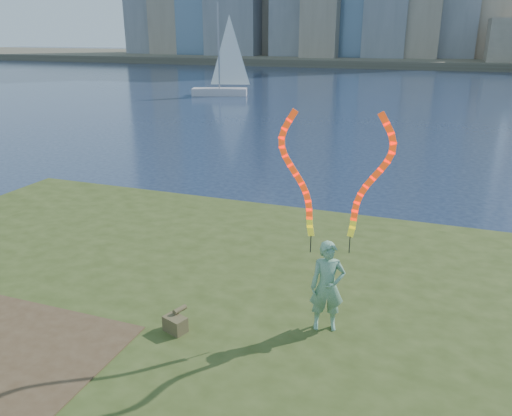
% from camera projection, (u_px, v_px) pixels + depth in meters
% --- Properties ---
extents(ground, '(320.00, 320.00, 0.00)m').
position_uv_depth(ground, '(220.00, 323.00, 10.00)').
color(ground, '#19263F').
rests_on(ground, ground).
extents(grassy_knoll, '(20.00, 18.00, 0.80)m').
position_uv_depth(grassy_knoll, '(160.00, 380.00, 7.86)').
color(grassy_knoll, '#334117').
rests_on(grassy_knoll, ground).
extents(dirt_patch, '(3.20, 3.00, 0.02)m').
position_uv_depth(dirt_patch, '(1.00, 359.00, 7.61)').
color(dirt_patch, '#47331E').
rests_on(dirt_patch, grassy_knoll).
extents(far_shore, '(320.00, 40.00, 1.20)m').
position_uv_depth(far_shore, '(426.00, 60.00, 93.89)').
color(far_shore, '#4A4536').
rests_on(far_shore, ground).
extents(woman_with_ribbons, '(1.94, 0.69, 3.95)m').
position_uv_depth(woman_with_ribbons, '(329.00, 250.00, 7.99)').
color(woman_with_ribbons, '#1D703E').
rests_on(woman_with_ribbons, grassy_knoll).
extents(canvas_bag, '(0.43, 0.49, 0.36)m').
position_uv_depth(canvas_bag, '(176.00, 323.00, 8.30)').
color(canvas_bag, '#474025').
rests_on(canvas_bag, grassy_knoll).
extents(sailboat, '(5.30, 3.06, 8.04)m').
position_uv_depth(sailboat, '(222.00, 80.00, 45.53)').
color(sailboat, silver).
rests_on(sailboat, ground).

